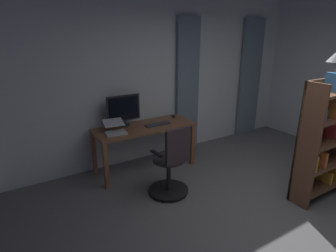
{
  "coord_description": "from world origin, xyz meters",
  "views": [
    {
      "loc": [
        2.6,
        1.62,
        2.18
      ],
      "look_at": [
        0.63,
        -1.56,
        0.9
      ],
      "focal_mm": 30.14,
      "sensor_mm": 36.0,
      "label": 1
    }
  ],
  "objects_px": {
    "computer_keyboard": "(158,124)",
    "floor_lamp": "(334,77)",
    "desk": "(144,132)",
    "laptop": "(115,129)",
    "bookshelf": "(323,139)",
    "computer_monitor": "(124,109)",
    "computer_mouse": "(173,116)",
    "office_chair": "(171,164)"
  },
  "relations": [
    {
      "from": "laptop",
      "to": "bookshelf",
      "type": "height_order",
      "value": "bookshelf"
    },
    {
      "from": "computer_mouse",
      "to": "floor_lamp",
      "type": "relative_size",
      "value": 0.05
    },
    {
      "from": "desk",
      "to": "bookshelf",
      "type": "bearing_deg",
      "value": 130.09
    },
    {
      "from": "laptop",
      "to": "floor_lamp",
      "type": "relative_size",
      "value": 0.2
    },
    {
      "from": "desk",
      "to": "computer_keyboard",
      "type": "distance_m",
      "value": 0.25
    },
    {
      "from": "computer_mouse",
      "to": "floor_lamp",
      "type": "xyz_separation_m",
      "value": [
        -1.63,
        1.75,
        0.78
      ]
    },
    {
      "from": "office_chair",
      "to": "computer_monitor",
      "type": "height_order",
      "value": "computer_monitor"
    },
    {
      "from": "desk",
      "to": "bookshelf",
      "type": "xyz_separation_m",
      "value": [
        -1.63,
        1.93,
        0.18
      ]
    },
    {
      "from": "desk",
      "to": "bookshelf",
      "type": "relative_size",
      "value": 0.93
    },
    {
      "from": "office_chair",
      "to": "floor_lamp",
      "type": "height_order",
      "value": "floor_lamp"
    },
    {
      "from": "office_chair",
      "to": "computer_keyboard",
      "type": "height_order",
      "value": "office_chair"
    },
    {
      "from": "floor_lamp",
      "to": "desk",
      "type": "bearing_deg",
      "value": -34.78
    },
    {
      "from": "computer_monitor",
      "to": "laptop",
      "type": "relative_size",
      "value": 1.41
    },
    {
      "from": "desk",
      "to": "floor_lamp",
      "type": "height_order",
      "value": "floor_lamp"
    },
    {
      "from": "computer_keyboard",
      "to": "computer_mouse",
      "type": "relative_size",
      "value": 4.17
    },
    {
      "from": "bookshelf",
      "to": "floor_lamp",
      "type": "relative_size",
      "value": 0.89
    },
    {
      "from": "bookshelf",
      "to": "floor_lamp",
      "type": "xyz_separation_m",
      "value": [
        -0.65,
        -0.35,
        0.71
      ]
    },
    {
      "from": "computer_mouse",
      "to": "floor_lamp",
      "type": "distance_m",
      "value": 2.51
    },
    {
      "from": "computer_monitor",
      "to": "floor_lamp",
      "type": "distance_m",
      "value": 3.14
    },
    {
      "from": "computer_mouse",
      "to": "office_chair",
      "type": "bearing_deg",
      "value": 56.24
    },
    {
      "from": "laptop",
      "to": "office_chair",
      "type": "bearing_deg",
      "value": 125.5
    },
    {
      "from": "computer_monitor",
      "to": "computer_mouse",
      "type": "xyz_separation_m",
      "value": [
        -0.91,
        0.03,
        -0.25
      ]
    },
    {
      "from": "laptop",
      "to": "bookshelf",
      "type": "distance_m",
      "value": 2.85
    },
    {
      "from": "bookshelf",
      "to": "computer_monitor",
      "type": "bearing_deg",
      "value": -48.42
    },
    {
      "from": "laptop",
      "to": "bookshelf",
      "type": "relative_size",
      "value": 0.23
    },
    {
      "from": "office_chair",
      "to": "computer_mouse",
      "type": "distance_m",
      "value": 1.3
    },
    {
      "from": "computer_monitor",
      "to": "laptop",
      "type": "height_order",
      "value": "computer_monitor"
    },
    {
      "from": "bookshelf",
      "to": "floor_lamp",
      "type": "height_order",
      "value": "floor_lamp"
    },
    {
      "from": "floor_lamp",
      "to": "computer_mouse",
      "type": "bearing_deg",
      "value": -46.98
    },
    {
      "from": "computer_keyboard",
      "to": "laptop",
      "type": "distance_m",
      "value": 0.72
    },
    {
      "from": "desk",
      "to": "computer_mouse",
      "type": "bearing_deg",
      "value": -165.85
    },
    {
      "from": "desk",
      "to": "computer_mouse",
      "type": "xyz_separation_m",
      "value": [
        -0.65,
        -0.16,
        0.11
      ]
    },
    {
      "from": "computer_keyboard",
      "to": "floor_lamp",
      "type": "bearing_deg",
      "value": 143.85
    },
    {
      "from": "computer_keyboard",
      "to": "bookshelf",
      "type": "height_order",
      "value": "bookshelf"
    },
    {
      "from": "computer_mouse",
      "to": "bookshelf",
      "type": "relative_size",
      "value": 0.06
    },
    {
      "from": "computer_keyboard",
      "to": "floor_lamp",
      "type": "xyz_separation_m",
      "value": [
        -2.07,
        1.51,
        0.78
      ]
    },
    {
      "from": "office_chair",
      "to": "computer_mouse",
      "type": "bearing_deg",
      "value": 51.46
    },
    {
      "from": "computer_mouse",
      "to": "computer_monitor",
      "type": "bearing_deg",
      "value": -1.66
    },
    {
      "from": "desk",
      "to": "computer_monitor",
      "type": "xyz_separation_m",
      "value": [
        0.26,
        -0.19,
        0.36
      ]
    },
    {
      "from": "computer_monitor",
      "to": "bookshelf",
      "type": "bearing_deg",
      "value": 131.58
    },
    {
      "from": "computer_keyboard",
      "to": "laptop",
      "type": "relative_size",
      "value": 1.08
    },
    {
      "from": "desk",
      "to": "computer_monitor",
      "type": "relative_size",
      "value": 2.94
    }
  ]
}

